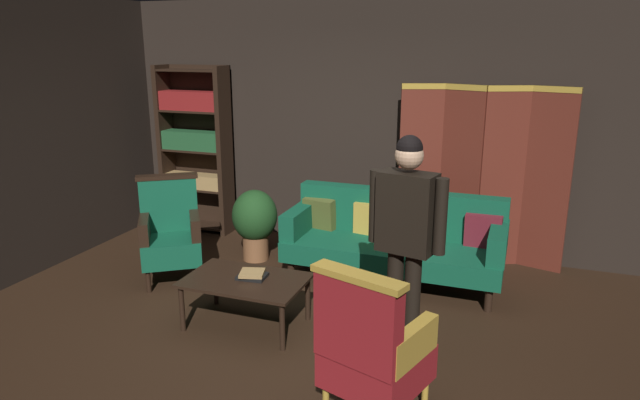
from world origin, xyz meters
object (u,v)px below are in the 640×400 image
armchair_gilt_accent (372,348)px  standing_figure (406,229)px  book_black_cloth (252,276)px  folding_screen (481,173)px  coffee_table (245,284)px  potted_plant (255,220)px  bookshelf (196,145)px  velvet_couch (395,236)px  armchair_wing_left (171,232)px  book_tan_leather (252,273)px

armchair_gilt_accent → standing_figure: (0.03, 0.77, 0.54)m
armchair_gilt_accent → book_black_cloth: 1.53m
folding_screen → coffee_table: bearing=-127.9°
coffee_table → potted_plant: size_ratio=1.28×
armchair_gilt_accent → folding_screen: bearing=82.9°
potted_plant → book_black_cloth: size_ratio=3.34×
folding_screen → book_black_cloth: size_ratio=8.10×
armchair_gilt_accent → bookshelf: bearing=136.1°
velvet_couch → armchair_wing_left: 2.23m
armchair_wing_left → standing_figure: (2.49, -0.69, 0.54)m
coffee_table → book_black_cloth: bearing=42.5°
coffee_table → book_tan_leather: 0.11m
velvet_couch → standing_figure: bearing=-74.8°
bookshelf → velvet_couch: bearing=-15.3°
velvet_couch → armchair_gilt_accent: 2.23m
coffee_table → book_tan_leather: size_ratio=5.12×
velvet_couch → coffee_table: (-0.95, -1.37, -0.08)m
standing_figure → armchair_wing_left: bearing=164.5°
velvet_couch → potted_plant: velvet_couch is taller
armchair_gilt_accent → armchair_wing_left: same height
standing_figure → book_black_cloth: bearing=175.7°
bookshelf → armchair_gilt_accent: 4.28m
folding_screen → bookshelf: bookshelf is taller
velvet_couch → book_tan_leather: size_ratio=10.85×
velvet_couch → book_tan_leather: velvet_couch is taller
velvet_couch → armchair_wing_left: bearing=-160.7°
standing_figure → book_tan_leather: standing_figure is taller
coffee_table → armchair_wing_left: bearing=151.2°
potted_plant → velvet_couch: bearing=-1.0°
potted_plant → book_black_cloth: potted_plant is taller
bookshelf → potted_plant: size_ratio=2.62×
armchair_gilt_accent → potted_plant: size_ratio=1.33×
velvet_couch → book_black_cloth: bearing=-124.2°
potted_plant → armchair_wing_left: bearing=-125.8°
armchair_wing_left → book_black_cloth: size_ratio=4.43×
book_black_cloth → book_tan_leather: book_tan_leather is taller
folding_screen → armchair_gilt_accent: folding_screen is taller
armchair_gilt_accent → book_black_cloth: armchair_gilt_accent is taller
bookshelf → coffee_table: size_ratio=2.05×
armchair_gilt_accent → standing_figure: standing_figure is taller
coffee_table → book_black_cloth: book_black_cloth is taller
standing_figure → book_black_cloth: 1.42m
folding_screen → armchair_wing_left: (-2.83, -1.52, -0.50)m
armchair_gilt_accent → book_tan_leather: armchair_gilt_accent is taller
potted_plant → book_black_cloth: (0.65, -1.36, -0.02)m
coffee_table → armchair_gilt_accent: 1.55m
bookshelf → book_black_cloth: bearing=-49.0°
coffee_table → armchair_gilt_accent: size_ratio=0.96×
armchair_gilt_accent → coffee_table: bearing=147.6°
folding_screen → armchair_gilt_accent: bearing=-97.1°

